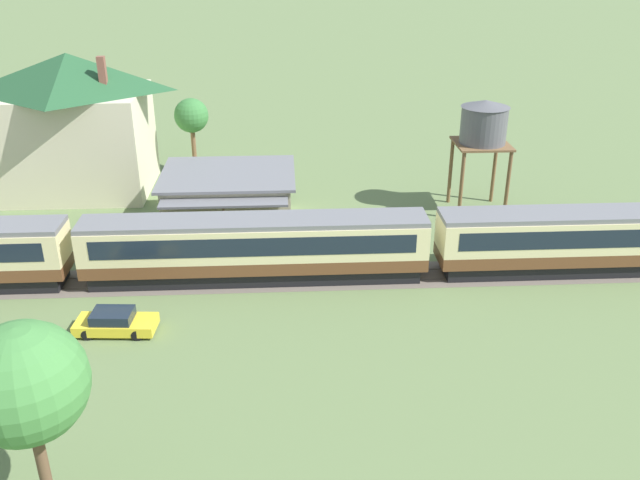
# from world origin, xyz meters

# --- Properties ---
(ground_plane) EXTENTS (600.00, 600.00, 0.00)m
(ground_plane) POSITION_xyz_m (0.00, 0.00, 0.00)
(ground_plane) COLOR #607547
(passenger_train) EXTENTS (109.15, 2.89, 4.10)m
(passenger_train) POSITION_xyz_m (-18.75, -0.59, 2.28)
(passenger_train) COLOR brown
(passenger_train) RESTS_ON ground_plane
(railway_track) EXTENTS (162.81, 3.60, 0.04)m
(railway_track) POSITION_xyz_m (-18.56, -0.59, 0.01)
(railway_track) COLOR #665B51
(railway_track) RESTS_ON ground_plane
(station_building) EXTENTS (9.57, 9.09, 4.10)m
(station_building) POSITION_xyz_m (-21.18, 8.04, 2.08)
(station_building) COLOR beige
(station_building) RESTS_ON ground_plane
(station_house_dark_green_roof) EXTENTS (11.92, 9.45, 11.28)m
(station_house_dark_green_roof) POSITION_xyz_m (-33.85, 16.25, 5.82)
(station_house_dark_green_roof) COLOR beige
(station_house_dark_green_roof) RESTS_ON ground_plane
(water_tower) EXTENTS (3.99, 3.99, 8.63)m
(water_tower) POSITION_xyz_m (-2.28, 10.05, 6.77)
(water_tower) COLOR brown
(water_tower) RESTS_ON ground_plane
(parked_car_yellow) EXTENTS (4.43, 2.11, 1.29)m
(parked_car_yellow) POSITION_xyz_m (-26.47, -6.33, 0.60)
(parked_car_yellow) COLOR yellow
(parked_car_yellow) RESTS_ON ground_plane
(yard_tree_0) EXTENTS (4.42, 4.42, 7.95)m
(yard_tree_0) POSITION_xyz_m (-26.23, -18.67, 5.71)
(yard_tree_0) COLOR brown
(yard_tree_0) RESTS_ON ground_plane
(yard_tree_1) EXTENTS (2.95, 2.95, 6.84)m
(yard_tree_1) POSITION_xyz_m (-25.03, 19.69, 5.29)
(yard_tree_1) COLOR brown
(yard_tree_1) RESTS_ON ground_plane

